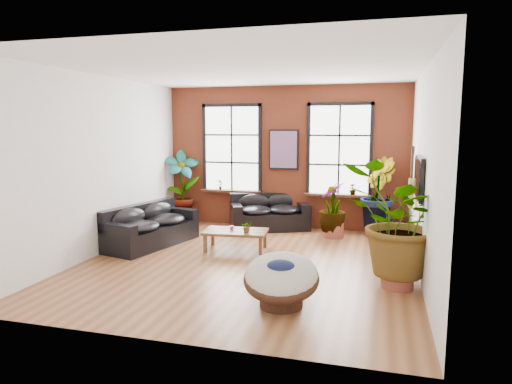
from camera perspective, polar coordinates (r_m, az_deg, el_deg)
room at (r=8.35m, az=-0.82°, el=2.95°), size 6.04×6.54×3.54m
sofa_back at (r=11.27m, az=1.65°, el=-2.65°), size 2.09×1.60×0.86m
sofa_left at (r=10.01m, az=-13.19°, el=-4.27°), size 1.40×2.32×0.86m
coffee_table at (r=9.35m, az=-2.56°, el=-5.10°), size 1.34×0.85×0.49m
papasan_chair at (r=6.48m, az=3.18°, el=-10.70°), size 1.16×1.18×0.80m
poster at (r=11.27m, az=3.47°, el=5.33°), size 0.74×0.06×0.98m
tv_wall_unit at (r=8.52m, az=19.40°, el=1.20°), size 0.13×1.86×1.20m
media_box at (r=10.52m, az=16.37°, el=-4.71°), size 0.67×0.63×0.44m
pot_back_left at (r=12.01m, az=-9.38°, el=-2.99°), size 0.74×0.74×0.41m
pot_back_right at (r=10.89m, az=14.74°, el=-4.49°), size 0.55×0.55×0.34m
pot_right_wall at (r=7.60m, az=17.25°, el=-10.01°), size 0.64×0.64×0.37m
pot_mid at (r=10.59m, az=9.62°, el=-4.68°), size 0.56×0.56×0.34m
floor_plant_back_left at (r=11.90m, az=-9.27°, el=0.96°), size 1.12×1.01×1.77m
floor_plant_back_right at (r=10.74m, az=14.85°, el=-0.23°), size 0.86×1.02×1.68m
floor_plant_right_wall at (r=7.40m, az=17.33°, el=-3.49°), size 2.14×2.13×1.80m
floor_plant_mid at (r=10.48m, az=9.54°, el=-1.85°), size 0.79×0.79×1.13m
table_plant at (r=9.10m, az=-1.13°, el=-4.36°), size 0.27×0.25×0.24m
sill_plant_left at (r=11.76m, az=-4.51°, el=0.95°), size 0.17×0.17×0.27m
sill_plant_right at (r=11.09m, az=12.01°, el=0.36°), size 0.19×0.19×0.27m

